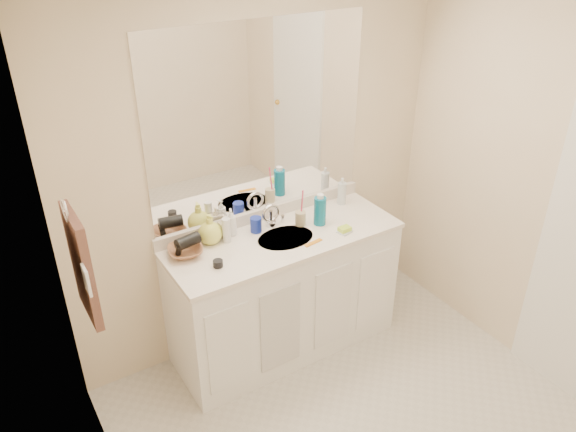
{
  "coord_description": "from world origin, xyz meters",
  "views": [
    {
      "loc": [
        -1.58,
        -1.55,
        2.71
      ],
      "look_at": [
        0.0,
        0.97,
        1.05
      ],
      "focal_mm": 35.0,
      "sensor_mm": 36.0,
      "label": 1
    }
  ],
  "objects": [
    {
      "name": "green_soap",
      "position": [
        0.35,
        0.86,
        0.9
      ],
      "size": [
        0.08,
        0.06,
        0.03
      ],
      "primitive_type": "cube",
      "rotation": [
        0.0,
        0.0,
        0.04
      ],
      "color": "#BCEA39",
      "rests_on": "soap_dish"
    },
    {
      "name": "soap_bottle_cream",
      "position": [
        -0.31,
        1.23,
        0.95
      ],
      "size": [
        0.07,
        0.07,
        0.15
      ],
      "primitive_type": "imported",
      "rotation": [
        0.0,
        0.0,
        0.05
      ],
      "color": "beige",
      "rests_on": "countertop"
    },
    {
      "name": "wall_back",
      "position": [
        0.0,
        1.3,
        1.2
      ],
      "size": [
        2.6,
        0.02,
        2.4
      ],
      "primitive_type": "cube",
      "color": "beige",
      "rests_on": "floor"
    },
    {
      "name": "backsplash",
      "position": [
        0.0,
        1.29,
        0.92
      ],
      "size": [
        1.52,
        0.03,
        0.08
      ],
      "primitive_type": "cube",
      "color": "silver",
      "rests_on": "countertop"
    },
    {
      "name": "ceiling",
      "position": [
        0.0,
        0.0,
        2.4
      ],
      "size": [
        2.6,
        2.6,
        0.02
      ],
      "primitive_type": "cube",
      "color": "white",
      "rests_on": "wall_back"
    },
    {
      "name": "extra_white_bottle",
      "position": [
        -0.33,
        1.16,
        0.96
      ],
      "size": [
        0.06,
        0.06,
        0.16
      ],
      "primitive_type": "cylinder",
      "rotation": [
        0.0,
        0.0,
        -0.19
      ],
      "color": "silver",
      "rests_on": "countertop"
    },
    {
      "name": "soap_dish",
      "position": [
        0.35,
        0.86,
        0.89
      ],
      "size": [
        0.1,
        0.09,
        0.01
      ],
      "primitive_type": "cube",
      "rotation": [
        0.0,
        0.0,
        0.25
      ],
      "color": "white",
      "rests_on": "countertop"
    },
    {
      "name": "wicker_basket",
      "position": [
        -0.61,
        1.15,
        0.91
      ],
      "size": [
        0.25,
        0.25,
        0.05
      ],
      "primitive_type": "imported",
      "rotation": [
        0.0,
        0.0,
        -0.23
      ],
      "color": "brown",
      "rests_on": "countertop"
    },
    {
      "name": "orange_comb",
      "position": [
        0.11,
        0.86,
        0.88
      ],
      "size": [
        0.13,
        0.04,
        0.01
      ],
      "primitive_type": "cube",
      "rotation": [
        0.0,
        0.0,
        0.13
      ],
      "color": "orange",
      "rests_on": "countertop"
    },
    {
      "name": "towel_ring",
      "position": [
        -1.27,
        0.77,
        1.55
      ],
      "size": [
        0.01,
        0.11,
        0.11
      ],
      "primitive_type": "torus",
      "rotation": [
        0.0,
        1.57,
        0.0
      ],
      "color": "silver",
      "rests_on": "wall_left"
    },
    {
      "name": "sink_basin",
      "position": [
        0.0,
        1.0,
        0.87
      ],
      "size": [
        0.37,
        0.37,
        0.02
      ],
      "primitive_type": "cylinder",
      "color": "silver",
      "rests_on": "countertop"
    },
    {
      "name": "mirror",
      "position": [
        0.0,
        1.29,
        1.56
      ],
      "size": [
        1.48,
        0.01,
        1.2
      ],
      "primitive_type": "cube",
      "color": "white",
      "rests_on": "wall_back"
    },
    {
      "name": "blue_mug",
      "position": [
        -0.12,
        1.17,
        0.93
      ],
      "size": [
        0.09,
        0.09,
        0.1
      ],
      "primitive_type": "cylinder",
      "rotation": [
        0.0,
        0.0,
        -0.36
      ],
      "color": "#172AA1",
      "rests_on": "countertop"
    },
    {
      "name": "hand_towel",
      "position": [
        -1.25,
        0.77,
        1.25
      ],
      "size": [
        0.04,
        0.32,
        0.55
      ],
      "primitive_type": "cube",
      "color": "#4B2F28",
      "rests_on": "towel_ring"
    },
    {
      "name": "vanity_cabinet",
      "position": [
        0.0,
        1.02,
        0.42
      ],
      "size": [
        1.5,
        0.55,
        0.85
      ],
      "primitive_type": "cube",
      "color": "white",
      "rests_on": "floor"
    },
    {
      "name": "wall_right",
      "position": [
        1.3,
        0.0,
        1.2
      ],
      "size": [
        0.02,
        2.6,
        2.4
      ],
      "primitive_type": "cube",
      "color": "beige",
      "rests_on": "floor"
    },
    {
      "name": "dark_jar",
      "position": [
        -0.5,
        0.94,
        0.9
      ],
      "size": [
        0.08,
        0.08,
        0.04
      ],
      "primitive_type": "cylinder",
      "rotation": [
        0.0,
        0.0,
        -0.38
      ],
      "color": "black",
      "rests_on": "countertop"
    },
    {
      "name": "soap_bottle_white",
      "position": [
        -0.27,
        1.22,
        0.97
      ],
      "size": [
        0.09,
        0.09,
        0.18
      ],
      "primitive_type": "imported",
      "rotation": [
        0.0,
        0.0,
        -0.38
      ],
      "color": "white",
      "rests_on": "countertop"
    },
    {
      "name": "toothbrush",
      "position": [
        0.18,
        1.09,
        1.03
      ],
      "size": [
        0.02,
        0.04,
        0.21
      ],
      "primitive_type": "cylinder",
      "rotation": [
        0.14,
        0.0,
        -0.21
      ],
      "color": "#F5406D",
      "rests_on": "tan_cup"
    },
    {
      "name": "hair_dryer",
      "position": [
        -0.59,
        1.15,
        0.97
      ],
      "size": [
        0.16,
        0.1,
        0.07
      ],
      "primitive_type": "cylinder",
      "rotation": [
        0.0,
        1.57,
        0.17
      ],
      "color": "black",
      "rests_on": "wicker_basket"
    },
    {
      "name": "wall_left",
      "position": [
        -1.3,
        0.0,
        1.2
      ],
      "size": [
        0.02,
        2.6,
        2.4
      ],
      "primitive_type": "cube",
      "color": "beige",
      "rests_on": "floor"
    },
    {
      "name": "switch_plate",
      "position": [
        -1.27,
        0.57,
        1.3
      ],
      "size": [
        0.01,
        0.08,
        0.13
      ],
      "primitive_type": "cube",
      "color": "white",
      "rests_on": "wall_left"
    },
    {
      "name": "mouthwash_bottle",
      "position": [
        0.28,
        1.04,
        0.97
      ],
      "size": [
        0.1,
        0.1,
        0.19
      ],
      "primitive_type": "cylinder",
      "rotation": [
        0.0,
        0.0,
        0.25
      ],
      "color": "#0B6888",
      "rests_on": "countertop"
    },
    {
      "name": "countertop",
      "position": [
        0.0,
        1.02,
        0.86
      ],
      "size": [
        1.52,
        0.57,
        0.03
      ],
      "primitive_type": "cube",
      "color": "white",
      "rests_on": "vanity_cabinet"
    },
    {
      "name": "tan_cup",
      "position": [
        0.17,
        1.09,
        0.93
      ],
      "size": [
        0.09,
        0.09,
        0.09
      ],
      "primitive_type": "cylinder",
      "rotation": [
        0.0,
        0.0,
        -0.33
      ],
      "color": "tan",
      "rests_on": "countertop"
    },
    {
      "name": "clear_pump_bottle",
      "position": [
        0.57,
        1.19,
        0.96
      ],
      "size": [
        0.07,
        0.07,
        0.16
      ],
      "primitive_type": "cylinder",
      "rotation": [
        0.0,
        0.0,
        -0.3
      ],
      "color": "silver",
      "rests_on": "countertop"
    },
    {
      "name": "soap_bottle_yellow",
      "position": [
        -0.42,
        1.21,
        0.98
      ],
      "size": [
        0.17,
        0.17,
        0.19
      ],
      "primitive_type": "imported",
      "rotation": [
        0.0,
        0.0,
        0.2
      ],
      "color": "#E8EF5D",
      "rests_on": "countertop"
    },
    {
      "name": "faucet",
      "position": [
        0.0,
        1.18,
        0.94
      ],
      "size": [
        0.02,
        0.02,
        0.11
      ],
      "primitive_type": "cylinder",
      "color": "silver",
      "rests_on": "countertop"
    }
  ]
}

